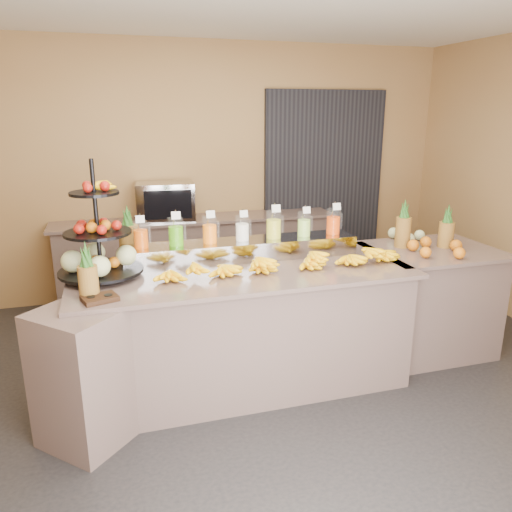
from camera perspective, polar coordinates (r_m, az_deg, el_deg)
name	(u,v)px	position (r m, az deg, el deg)	size (l,w,h in m)	color
ground	(255,401)	(3.84, -0.13, -16.26)	(6.00, 6.00, 0.00)	black
room_envelope	(249,135)	(4.05, -0.77, 13.61)	(6.04, 5.02, 2.82)	olive
buffet_counter	(230,331)	(3.81, -2.94, -8.56)	(2.75, 1.25, 0.93)	gray
right_counter	(427,299)	(4.65, 18.95, -4.71)	(1.08, 0.88, 0.93)	gray
back_ledge	(198,258)	(5.66, -6.59, -0.22)	(3.10, 0.55, 0.93)	gray
pitcher_tray	(242,250)	(3.96, -1.56, 0.75)	(1.85, 0.30, 0.15)	gray
juice_pitcher_orange_a	(141,236)	(3.80, -13.03, 2.22)	(0.11, 0.11, 0.27)	silver
juice_pitcher_green	(176,233)	(3.82, -9.15, 2.59)	(0.12, 0.12, 0.28)	silver
juice_pitcher_orange_b	(210,231)	(3.86, -5.32, 2.84)	(0.11, 0.12, 0.27)	silver
juice_pitcher_milk	(242,230)	(3.92, -1.58, 3.04)	(0.11, 0.11, 0.26)	silver
juice_pitcher_lemon	(274,226)	(3.99, 2.03, 3.43)	(0.12, 0.12, 0.29)	silver
juice_pitcher_lime	(304,225)	(4.08, 5.50, 3.50)	(0.11, 0.11, 0.26)	silver
juice_pitcher_orange_c	(333,223)	(4.18, 8.82, 3.78)	(0.11, 0.12, 0.28)	silver
banana_heap	(284,260)	(3.71, 3.19, -0.44)	(1.89, 0.17, 0.16)	yellow
fruit_stand	(105,248)	(3.65, -16.91, 0.93)	(0.73, 0.73, 0.83)	black
condiment_caddy	(100,298)	(3.25, -17.42, -4.65)	(0.21, 0.15, 0.03)	black
pineapple_left_a	(88,277)	(3.29, -18.65, -2.33)	(0.12, 0.12, 0.37)	brown
pineapple_left_b	(129,239)	(4.02, -14.32, 1.86)	(0.15, 0.15, 0.44)	brown
right_fruit_pile	(429,241)	(4.44, 19.21, 1.66)	(0.49, 0.47, 0.26)	brown
oven_warmer	(166,201)	(5.47, -10.30, 6.19)	(0.60, 0.42, 0.40)	gray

